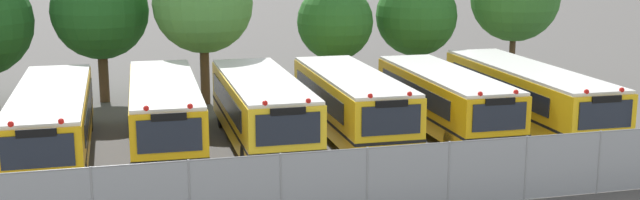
{
  "coord_description": "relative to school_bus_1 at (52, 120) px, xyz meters",
  "views": [
    {
      "loc": [
        -5.04,
        -28.19,
        7.69
      ],
      "look_at": [
        2.32,
        0.0,
        1.6
      ],
      "focal_mm": 43.53,
      "sensor_mm": 36.0,
      "label": 1
    }
  ],
  "objects": [
    {
      "name": "chainlink_fence",
      "position": [
        7.75,
        -8.32,
        -0.36
      ],
      "size": [
        27.31,
        0.07,
        1.98
      ],
      "color": "#9EA0A3",
      "rests_on": "ground_plane"
    },
    {
      "name": "school_bus_6",
      "position": [
        18.62,
        0.01,
        0.0
      ],
      "size": [
        2.73,
        11.26,
        2.63
      ],
      "rotation": [
        0.0,
        0.0,
        3.12
      ],
      "color": "yellow",
      "rests_on": "ground_plane"
    },
    {
      "name": "school_bus_2",
      "position": [
        3.9,
        0.02,
        0.06
      ],
      "size": [
        2.7,
        10.23,
        2.75
      ],
      "rotation": [
        0.0,
        0.0,
        3.11
      ],
      "color": "#EAA80C",
      "rests_on": "ground_plane"
    },
    {
      "name": "school_bus_4",
      "position": [
        11.11,
        0.19,
        0.02
      ],
      "size": [
        2.67,
        9.66,
        2.68
      ],
      "rotation": [
        0.0,
        0.0,
        3.13
      ],
      "color": "yellow",
      "rests_on": "ground_plane"
    },
    {
      "name": "school_bus_3",
      "position": [
        7.5,
        -0.06,
        0.04
      ],
      "size": [
        2.68,
        10.01,
        2.72
      ],
      "rotation": [
        0.0,
        0.0,
        3.13
      ],
      "color": "yellow",
      "rests_on": "ground_plane"
    },
    {
      "name": "school_bus_5",
      "position": [
        14.93,
        -0.05,
        -0.02
      ],
      "size": [
        2.59,
        9.73,
        2.6
      ],
      "rotation": [
        0.0,
        0.0,
        3.13
      ],
      "color": "#EAA80C",
      "rests_on": "ground_plane"
    },
    {
      "name": "tree_2",
      "position": [
        1.46,
        9.7,
        2.94
      ],
      "size": [
        4.55,
        4.52,
        6.6
      ],
      "color": "#4C3823",
      "rests_on": "ground_plane"
    },
    {
      "name": "school_bus_1",
      "position": [
        0.0,
        0.0,
        0.0
      ],
      "size": [
        2.58,
        11.29,
        2.63
      ],
      "rotation": [
        0.0,
        0.0,
        3.15
      ],
      "color": "#EAA80C",
      "rests_on": "ground_plane"
    },
    {
      "name": "tree_4",
      "position": [
        12.89,
        8.87,
        2.17
      ],
      "size": [
        3.8,
        3.8,
        5.51
      ],
      "color": "#4C3823",
      "rests_on": "ground_plane"
    },
    {
      "name": "tree_5",
      "position": [
        17.3,
        9.47,
        2.35
      ],
      "size": [
        4.22,
        4.22,
        5.89
      ],
      "color": "#4C3823",
      "rests_on": "ground_plane"
    },
    {
      "name": "tree_3",
      "position": [
        6.15,
        7.97,
        3.32
      ],
      "size": [
        4.64,
        4.64,
        7.08
      ],
      "color": "#4C3823",
      "rests_on": "ground_plane"
    },
    {
      "name": "ground_plane",
      "position": [
        7.48,
        0.01,
        -1.39
      ],
      "size": [
        160.0,
        160.0,
        0.0
      ],
      "primitive_type": "plane",
      "color": "#514F4C"
    }
  ]
}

